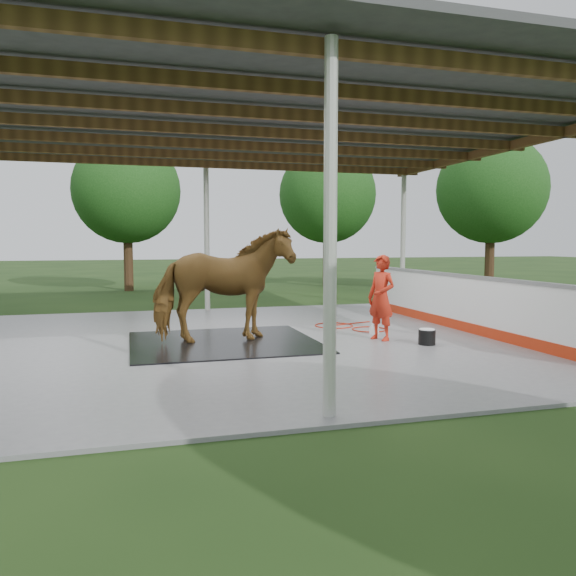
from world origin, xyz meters
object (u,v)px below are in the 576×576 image
object	(u,v)px
dasher_board	(460,303)
wash_bucket	(427,336)
horse	(223,285)
handler	(381,298)

from	to	relation	value
dasher_board	wash_bucket	xyz separation A→B (m)	(-1.54, -1.34, -0.40)
horse	handler	size ratio (longest dim) A/B	1.54
wash_bucket	dasher_board	bearing A→B (deg)	41.16
dasher_board	horse	bearing A→B (deg)	-177.89
handler	wash_bucket	size ratio (longest dim) A/B	5.26
horse	wash_bucket	world-z (taller)	horse
horse	wash_bucket	size ratio (longest dim) A/B	8.09
handler	wash_bucket	world-z (taller)	handler
horse	handler	distance (m)	2.91
dasher_board	wash_bucket	bearing A→B (deg)	-138.84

